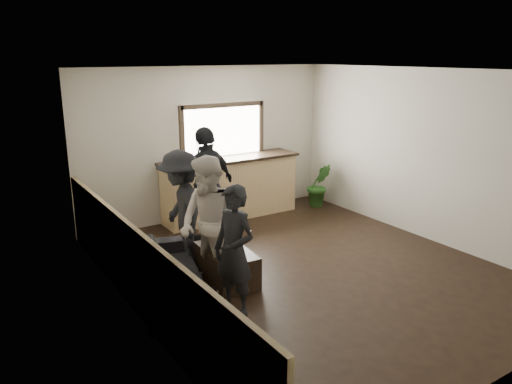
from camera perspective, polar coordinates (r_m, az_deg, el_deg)
ground at (r=7.34m, az=5.66°, el=-8.76°), size 5.00×6.00×0.01m
room_shell at (r=6.44m, az=0.84°, el=1.70°), size 5.01×6.01×2.80m
bar_counter at (r=9.40m, az=-2.98°, el=0.93°), size 2.70×0.68×2.13m
sofa at (r=6.58m, az=-9.72°, el=-9.06°), size 1.29×2.15×0.59m
coffee_table at (r=6.90m, az=-3.40°, el=-8.32°), size 0.63×1.04×0.45m
cup_a at (r=6.93m, az=-5.13°, el=-5.83°), size 0.17×0.17×0.09m
cup_b at (r=6.71m, az=-2.38°, el=-6.50°), size 0.14×0.14×0.09m
potted_plant at (r=10.17m, az=7.21°, el=0.80°), size 0.59×0.54×0.89m
person_a at (r=5.86m, az=-2.51°, el=-6.76°), size 0.53×0.66×1.58m
person_b at (r=6.44m, az=-5.40°, el=-3.77°), size 0.82×0.97×1.78m
person_c at (r=7.05m, az=-8.51°, el=-2.26°), size 0.87×1.24×1.75m
person_d at (r=8.08m, az=-5.57°, el=0.73°), size 1.21×0.81×1.91m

